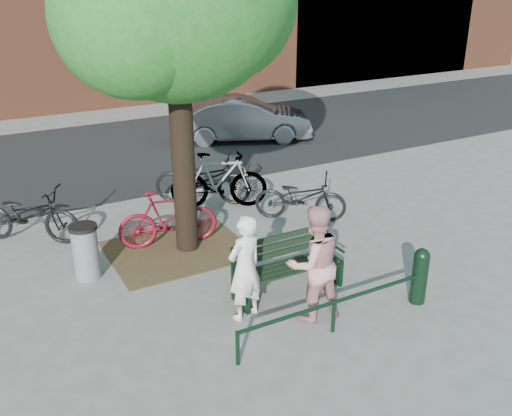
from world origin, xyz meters
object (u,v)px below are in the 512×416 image
person_left (245,268)px  bicycle_c (203,179)px  parked_car (244,119)px  bollard (420,274)px  litter_bin (86,251)px  person_right (314,263)px  park_bench (286,263)px

person_left → bicycle_c: (1.24, 4.33, -0.26)m
person_left → parked_car: (4.29, 8.27, -0.16)m
bollard → litter_bin: bearing=143.2°
bollard → bicycle_c: (-1.26, 5.24, 0.06)m
person_right → litter_bin: bearing=-41.5°
person_left → litter_bin: bearing=-66.9°
person_left → bollard: (2.50, -0.91, -0.32)m
park_bench → litter_bin: bearing=144.0°
bollard → parked_car: parked_car is taller
park_bench → litter_bin: park_bench is taller
person_left → person_right: person_right is taller
bollard → parked_car: bearing=79.0°
person_right → person_left: bearing=-23.8°
person_right → bicycle_c: bearing=-89.6°
person_left → parked_car: bearing=-131.9°
person_left → parked_car: 9.32m
person_left → park_bench: bearing=-173.7°
park_bench → bollard: 2.03m
bicycle_c → person_left: bearing=-162.4°
park_bench → litter_bin: 3.27m
park_bench → person_right: person_right is taller
bicycle_c → bollard: bearing=-132.9°
litter_bin → bicycle_c: bicycle_c is taller
person_right → bollard: person_right is taller
parked_car → bollard: bearing=-168.3°
park_bench → bicycle_c: bearing=85.2°
person_right → bicycle_c: 4.83m
person_left → bollard: size_ratio=1.79×
park_bench → parked_car: bearing=66.9°
person_right → bollard: size_ratio=1.95×
person_left → bollard: bearing=145.5°
park_bench → person_left: person_left is taller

